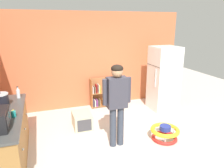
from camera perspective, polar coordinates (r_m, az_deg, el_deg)
The scene contains 12 objects.
ground_plane at distance 4.50m, azimuth 3.82°, elevation -15.85°, with size 12.00×12.00×0.00m, color beige.
back_wall at distance 6.11m, azimuth -4.48°, elevation 6.44°, with size 5.20×0.06×2.70m, color #C6673F.
kitchen_counter at distance 4.25m, azimuth -26.70°, elevation -12.75°, with size 0.65×2.07×0.90m.
refrigerator at distance 6.04m, azimuth 13.83°, elevation 1.44°, with size 0.73×0.68×1.78m.
bookshelf at distance 6.21m, azimuth -2.78°, elevation -2.73°, with size 0.80×0.28×0.85m.
standing_person at distance 4.02m, azimuth 1.34°, elevation -3.86°, with size 0.57×0.23×1.66m.
baby_walker at distance 4.69m, azimuth 14.12°, elevation -12.67°, with size 0.60×0.60×0.32m.
pet_carrier at distance 5.07m, azimuth -8.09°, elevation -9.74°, with size 0.42×0.55×0.36m.
crock_pot at distance 4.41m, azimuth -27.97°, elevation -3.81°, with size 0.28×0.28×0.27m.
banana_bunch at distance 4.01m, azimuth -25.34°, elevation -6.75°, with size 0.12×0.16×0.04m.
clear_bottle at distance 4.72m, azimuth -24.08°, elevation -2.33°, with size 0.07×0.07×0.25m.
teal_cup at distance 3.85m, azimuth -25.15°, elevation -7.38°, with size 0.08×0.08×0.10m, color teal.
Camera 1 is at (-1.52, -3.50, 2.39)m, focal length 33.72 mm.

